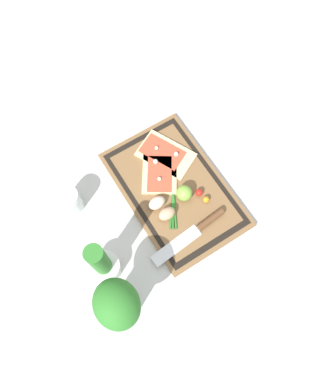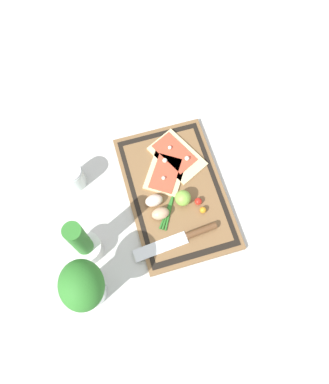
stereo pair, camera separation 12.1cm
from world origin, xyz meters
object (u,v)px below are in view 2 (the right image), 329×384
object	(u,v)px
knife	(189,235)
egg_pink	(154,201)
sauce_jar	(74,177)
cherry_tomato_red	(198,201)
herb_pot	(83,244)
egg_brown	(160,214)
cherry_tomato_yellow	(203,210)
herb_glass	(84,287)
pizza_slice_near	(177,155)
lime	(183,198)
pizza_slice_far	(166,171)

from	to	relation	value
knife	egg_pink	world-z (taller)	egg_pink
egg_pink	sauce_jar	size ratio (longest dim) A/B	0.62
cherry_tomato_red	herb_pot	size ratio (longest dim) A/B	0.10
egg_brown	cherry_tomato_yellow	distance (m)	0.14
herb_glass	knife	bearing A→B (deg)	-75.91
egg_brown	cherry_tomato_red	distance (m)	0.13
pizza_slice_near	knife	xyz separation A→B (m)	(-0.28, 0.04, 0.00)
lime	pizza_slice_far	bearing A→B (deg)	11.15
egg_pink	cherry_tomato_red	xyz separation A→B (m)	(-0.04, -0.14, -0.01)
pizza_slice_far	lime	world-z (taller)	lime
sauce_jar	herb_glass	distance (m)	0.38
pizza_slice_near	pizza_slice_far	world-z (taller)	same
herb_pot	herb_glass	distance (m)	0.14
pizza_slice_far	herb_glass	xyz separation A→B (m)	(-0.32, 0.32, 0.11)
knife	sauce_jar	size ratio (longest dim) A/B	3.01
egg_pink	lime	xyz separation A→B (m)	(-0.02, -0.09, 0.01)
cherry_tomato_red	sauce_jar	distance (m)	0.41
pizza_slice_far	sauce_jar	xyz separation A→B (m)	(0.06, 0.30, 0.02)
herb_glass	herb_pot	bearing A→B (deg)	-5.92
pizza_slice_far	cherry_tomato_red	world-z (taller)	same
egg_brown	herb_glass	world-z (taller)	herb_glass
sauce_jar	pizza_slice_near	bearing A→B (deg)	-91.58
cherry_tomato_yellow	herb_pot	bearing A→B (deg)	92.78
cherry_tomato_red	pizza_slice_far	bearing A→B (deg)	27.00
cherry_tomato_red	herb_pot	distance (m)	0.38
cherry_tomato_red	herb_glass	xyz separation A→B (m)	(-0.18, 0.39, 0.11)
cherry_tomato_red	cherry_tomato_yellow	bearing A→B (deg)	-169.91
sauce_jar	herb_pot	bearing A→B (deg)	177.79
lime	herb_pot	bearing A→B (deg)	101.94
pizza_slice_near	sauce_jar	bearing A→B (deg)	88.42
pizza_slice_near	herb_glass	xyz separation A→B (m)	(-0.36, 0.37, 0.11)
lime	egg_pink	bearing A→B (deg)	77.67
knife	egg_pink	bearing A→B (deg)	28.58
herb_pot	sauce_jar	xyz separation A→B (m)	(0.24, -0.01, -0.04)
herb_glass	sauce_jar	bearing A→B (deg)	-3.52
knife	egg_brown	size ratio (longest dim) A/B	4.85
herb_pot	knife	bearing A→B (deg)	-98.65
lime	herb_pot	xyz separation A→B (m)	(-0.07, 0.33, 0.04)
pizza_slice_near	egg_brown	bearing A→B (deg)	149.47
egg_brown	herb_pot	size ratio (longest dim) A/B	0.24
knife	sauce_jar	xyz separation A→B (m)	(0.29, 0.31, 0.01)
pizza_slice_near	cherry_tomato_red	distance (m)	0.18
sauce_jar	knife	bearing A→B (deg)	-133.33
lime	egg_brown	bearing A→B (deg)	108.53
pizza_slice_far	egg_pink	xyz separation A→B (m)	(-0.10, 0.07, 0.01)
lime	sauce_jar	distance (m)	0.36
knife	lime	bearing A→B (deg)	-7.59
herb_pot	sauce_jar	bearing A→B (deg)	-2.21
cherry_tomato_red	herb_glass	bearing A→B (deg)	114.82
egg_pink	cherry_tomato_red	world-z (taller)	egg_pink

